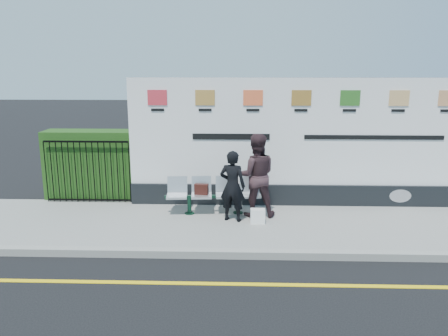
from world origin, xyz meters
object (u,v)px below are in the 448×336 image
(woman_left, at_px, (232,186))
(woman_right, at_px, (256,175))
(bench, at_px, (214,204))
(billboard, at_px, (299,151))

(woman_left, distance_m, woman_right, 0.63)
(woman_right, bearing_deg, woman_left, 30.17)
(woman_left, height_order, woman_right, woman_right)
(bench, xyz_separation_m, woman_right, (0.93, -0.11, 0.70))
(billboard, distance_m, woman_left, 2.04)
(woman_left, xyz_separation_m, woman_right, (0.51, 0.33, 0.15))
(billboard, distance_m, woman_right, 1.41)
(billboard, bearing_deg, woman_left, -141.98)
(bench, bearing_deg, woman_right, -11.08)
(bench, xyz_separation_m, woman_left, (0.42, -0.44, 0.54))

